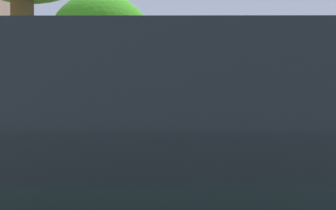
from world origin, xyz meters
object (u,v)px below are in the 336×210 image
(cyclist_with_backpack, at_px, (153,108))
(pedestrian_on_phone, at_px, (115,107))
(parked_suv_black_nearest, at_px, (166,106))
(street_tree_far_end, at_px, (101,40))
(street_tree_mid_block, at_px, (120,52))
(parked_suv_green_mid, at_px, (172,191))
(street_tree_near_cyclist, at_px, (133,73))
(parked_pickup_tan_second, at_px, (164,113))
(fire_hydrant, at_px, (110,140))
(bicycle_at_curb, at_px, (156,117))

(cyclist_with_backpack, relative_size, pedestrian_on_phone, 1.06)
(parked_suv_black_nearest, relative_size, street_tree_far_end, 0.96)
(cyclist_with_backpack, distance_m, street_tree_mid_block, 9.53)
(parked_suv_green_mid, distance_m, street_tree_near_cyclist, 22.74)
(parked_suv_black_nearest, bearing_deg, parked_pickup_tan_second, 89.25)
(parked_pickup_tan_second, xyz_separation_m, fire_hydrant, (1.46, 9.37, -0.35))
(parked_suv_black_nearest, relative_size, street_tree_near_cyclist, 0.94)
(cyclist_with_backpack, bearing_deg, street_tree_far_end, 84.93)
(cyclist_with_backpack, height_order, street_tree_mid_block, street_tree_mid_block)
(cyclist_with_backpack, xyz_separation_m, fire_hydrant, (0.67, 16.51, -0.46))
(parked_suv_black_nearest, height_order, street_tree_mid_block, street_tree_mid_block)
(parked_suv_black_nearest, height_order, parked_pickup_tan_second, parked_suv_black_nearest)
(parked_pickup_tan_second, bearing_deg, bicycle_at_curb, -85.14)
(parked_suv_black_nearest, relative_size, pedestrian_on_phone, 3.07)
(street_tree_mid_block, height_order, pedestrian_on_phone, street_tree_mid_block)
(street_tree_near_cyclist, xyz_separation_m, street_tree_far_end, (0.00, 12.56, 0.30))
(parked_suv_black_nearest, distance_m, pedestrian_on_phone, 5.81)
(parked_suv_green_mid, bearing_deg, street_tree_near_cyclist, -84.53)
(street_tree_near_cyclist, relative_size, street_tree_far_end, 1.01)
(cyclist_with_backpack, distance_m, street_tree_near_cyclist, 3.16)
(street_tree_near_cyclist, xyz_separation_m, street_tree_mid_block, (0.00, 7.27, 0.51))
(cyclist_with_backpack, xyz_separation_m, street_tree_far_end, (1.27, 14.29, 2.61))
(bicycle_at_curb, height_order, street_tree_near_cyclist, street_tree_near_cyclist)
(pedestrian_on_phone, bearing_deg, street_tree_far_end, 95.69)
(parked_pickup_tan_second, distance_m, street_tree_mid_block, 4.04)
(parked_suv_black_nearest, xyz_separation_m, fire_hydrant, (1.62, 21.71, -0.48))
(street_tree_far_end, bearing_deg, street_tree_mid_block, -90.00)
(bicycle_at_curb, bearing_deg, fire_hydrant, 86.81)
(cyclist_with_backpack, xyz_separation_m, street_tree_near_cyclist, (1.27, 1.74, 2.31))
(parked_suv_black_nearest, height_order, fire_hydrant, parked_suv_black_nearest)
(cyclist_with_backpack, xyz_separation_m, street_tree_mid_block, (1.27, 9.01, 2.82))
(parked_suv_black_nearest, bearing_deg, street_tree_mid_block, 81.10)
(parked_suv_black_nearest, xyz_separation_m, pedestrian_on_phone, (3.72, 4.46, -0.03))
(parked_pickup_tan_second, relative_size, street_tree_near_cyclist, 1.05)
(parked_suv_black_nearest, xyz_separation_m, street_tree_mid_block, (2.22, 14.21, 2.80))
(pedestrian_on_phone, height_order, fire_hydrant, pedestrian_on_phone)
(parked_suv_black_nearest, bearing_deg, bicycle_at_curb, 82.63)
(fire_hydrant, bearing_deg, cyclist_with_backpack, -92.32)
(parked_pickup_tan_second, relative_size, pedestrian_on_phone, 3.41)
(bicycle_at_curb, relative_size, fire_hydrant, 2.11)
(parked_suv_black_nearest, height_order, pedestrian_on_phone, parked_suv_black_nearest)
(parked_suv_green_mid, height_order, pedestrian_on_phone, parked_suv_green_mid)
(parked_suv_green_mid, xyz_separation_m, pedestrian_on_phone, (3.65, -24.99, -0.03))
(parked_suv_black_nearest, height_order, parked_suv_green_mid, same)
(bicycle_at_curb, distance_m, street_tree_near_cyclist, 3.53)
(street_tree_far_end, bearing_deg, cyclist_with_backpack, -95.07)
(street_tree_far_end, bearing_deg, fire_hydrant, 105.12)
(street_tree_mid_block, bearing_deg, fire_hydrant, 94.57)
(parked_suv_green_mid, distance_m, street_tree_far_end, 10.52)
(parked_suv_green_mid, distance_m, fire_hydrant, 7.91)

